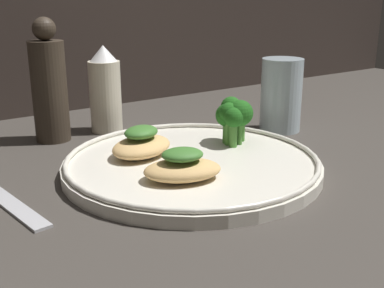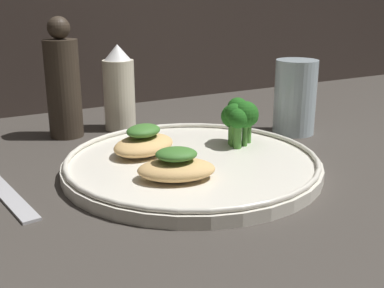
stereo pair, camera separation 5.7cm
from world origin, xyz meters
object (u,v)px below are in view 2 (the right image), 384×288
(pepper_grinder, at_px, (63,84))
(drinking_glass, at_px, (295,97))
(broccoli_bunch, at_px, (240,116))
(sauce_bottle, at_px, (119,89))
(plate, at_px, (192,163))

(pepper_grinder, xyz_separation_m, drinking_glass, (0.31, -0.15, -0.02))
(broccoli_bunch, xyz_separation_m, drinking_glass, (0.13, 0.05, 0.00))
(broccoli_bunch, bearing_deg, drinking_glass, 19.59)
(drinking_glass, bearing_deg, broccoli_bunch, -160.41)
(sauce_bottle, bearing_deg, plate, -88.14)
(sauce_bottle, height_order, drinking_glass, sauce_bottle)
(broccoli_bunch, relative_size, drinking_glass, 0.54)
(broccoli_bunch, height_order, pepper_grinder, pepper_grinder)
(pepper_grinder, bearing_deg, sauce_bottle, 0.00)
(pepper_grinder, distance_m, drinking_glass, 0.34)
(plate, relative_size, pepper_grinder, 1.76)
(pepper_grinder, bearing_deg, broccoli_bunch, -48.33)
(plate, bearing_deg, broccoli_bunch, 15.53)
(plate, height_order, sauce_bottle, sauce_bottle)
(plate, distance_m, broccoli_bunch, 0.10)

